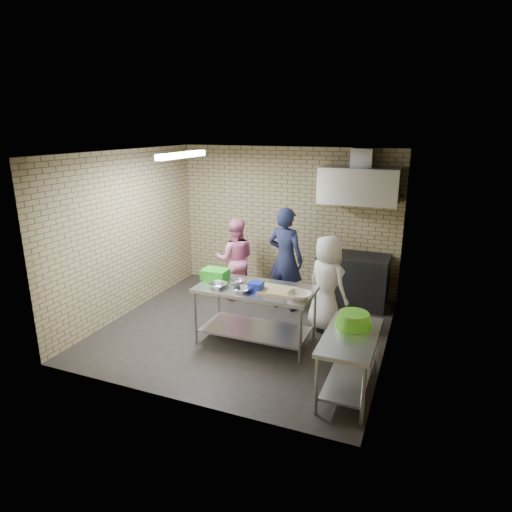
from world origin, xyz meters
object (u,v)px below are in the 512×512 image
(bottle_green, at_px, (388,191))
(man_navy, at_px, (285,259))
(side_counter, at_px, (349,364))
(blue_tub, at_px, (256,286))
(prep_table, at_px, (255,315))
(green_basin, at_px, (353,319))
(bottle_red, at_px, (364,188))
(woman_pink, at_px, (235,259))
(green_crate, at_px, (215,274))
(woman_white, at_px, (327,283))
(stove, at_px, (353,280))

(bottle_green, distance_m, man_navy, 2.06)
(side_counter, distance_m, man_navy, 2.65)
(blue_tub, xyz_separation_m, man_navy, (-0.03, 1.42, -0.01))
(prep_table, xyz_separation_m, side_counter, (1.51, -0.80, -0.04))
(side_counter, bearing_deg, prep_table, 152.03)
(green_basin, bearing_deg, prep_table, 159.68)
(side_counter, bearing_deg, bottle_red, 97.62)
(bottle_green, bearing_deg, blue_tub, -122.54)
(prep_table, distance_m, woman_pink, 1.76)
(green_crate, distance_m, bottle_green, 3.22)
(green_crate, xyz_separation_m, man_navy, (0.72, 1.20, -0.02))
(green_crate, distance_m, woman_white, 1.71)
(green_crate, height_order, man_navy, man_navy)
(prep_table, relative_size, side_counter, 1.40)
(prep_table, height_order, side_counter, prep_table)
(green_basin, bearing_deg, stove, 99.76)
(green_crate, height_order, woman_white, woman_white)
(blue_tub, xyz_separation_m, woman_pink, (-1.02, 1.54, -0.16))
(green_crate, bearing_deg, prep_table, -9.73)
(side_counter, distance_m, blue_tub, 1.70)
(stove, distance_m, green_crate, 2.58)
(woman_pink, bearing_deg, bottle_green, 173.09)
(green_crate, relative_size, man_navy, 0.21)
(bottle_red, distance_m, woman_pink, 2.56)
(blue_tub, bearing_deg, side_counter, -25.67)
(side_counter, relative_size, green_crate, 3.22)
(blue_tub, relative_size, woman_white, 0.12)
(green_basin, relative_size, bottle_red, 2.56)
(green_basin, height_order, man_navy, man_navy)
(blue_tub, height_order, green_basin, blue_tub)
(woman_pink, bearing_deg, prep_table, 100.38)
(green_crate, bearing_deg, man_navy, 59.21)
(side_counter, distance_m, green_basin, 0.52)
(bottle_red, bearing_deg, side_counter, -82.38)
(blue_tub, distance_m, woman_white, 1.22)
(green_crate, xyz_separation_m, bottle_green, (2.21, 2.07, 1.10))
(stove, distance_m, bottle_red, 1.60)
(side_counter, distance_m, woman_pink, 3.36)
(side_counter, relative_size, stove, 1.00)
(side_counter, distance_m, woman_white, 1.77)
(woman_white, bearing_deg, prep_table, 74.82)
(bottle_green, bearing_deg, side_counter, -90.00)
(green_basin, xyz_separation_m, bottle_red, (-0.38, 2.74, 1.19))
(side_counter, distance_m, green_crate, 2.45)
(side_counter, height_order, woman_white, woman_white)
(bottle_red, xyz_separation_m, woman_pink, (-2.08, -0.75, -1.29))
(stove, bearing_deg, woman_white, -100.12)
(blue_tub, xyz_separation_m, woman_white, (0.81, 0.90, -0.15))
(stove, relative_size, bottle_green, 8.00)
(side_counter, xyz_separation_m, bottle_red, (-0.40, 2.99, 1.65))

